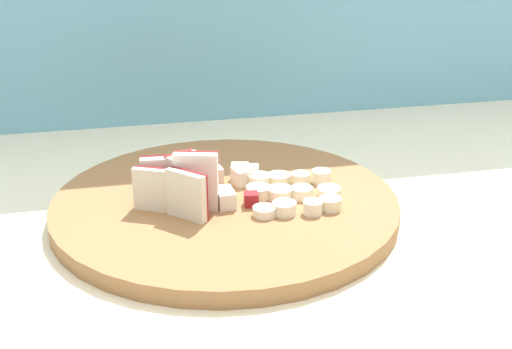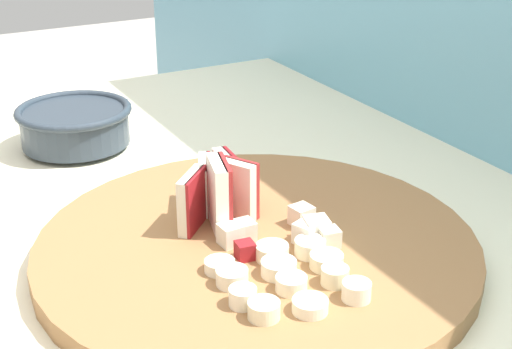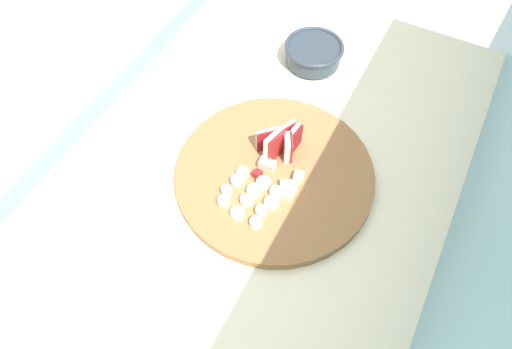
{
  "view_description": "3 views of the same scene",
  "coord_description": "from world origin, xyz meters",
  "px_view_note": "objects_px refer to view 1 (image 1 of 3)",
  "views": [
    {
      "loc": [
        -0.19,
        -0.67,
        1.27
      ],
      "look_at": [
        -0.03,
        0.03,
        0.97
      ],
      "focal_mm": 49.2,
      "sensor_mm": 36.0,
      "label": 1
    },
    {
      "loc": [
        0.46,
        -0.23,
        1.26
      ],
      "look_at": [
        -0.1,
        0.08,
        0.97
      ],
      "focal_mm": 52.94,
      "sensor_mm": 36.0,
      "label": 2
    },
    {
      "loc": [
        0.42,
        0.27,
        1.71
      ],
      "look_at": [
        -0.02,
        0.03,
        0.97
      ],
      "focal_mm": 33.02,
      "sensor_mm": 36.0,
      "label": 3
    }
  ],
  "objects_px": {
    "cutting_board": "(225,206)",
    "apple_wedge_fan": "(179,184)",
    "banana_slice_rows": "(291,192)",
    "apple_dice_pile": "(234,183)"
  },
  "relations": [
    {
      "from": "cutting_board",
      "to": "apple_wedge_fan",
      "type": "relative_size",
      "value": 4.21
    },
    {
      "from": "cutting_board",
      "to": "banana_slice_rows",
      "type": "xyz_separation_m",
      "value": [
        0.08,
        -0.01,
        0.02
      ]
    },
    {
      "from": "cutting_board",
      "to": "banana_slice_rows",
      "type": "height_order",
      "value": "banana_slice_rows"
    },
    {
      "from": "apple_dice_pile",
      "to": "apple_wedge_fan",
      "type": "bearing_deg",
      "value": -154.64
    },
    {
      "from": "apple_wedge_fan",
      "to": "apple_dice_pile",
      "type": "bearing_deg",
      "value": 25.36
    },
    {
      "from": "cutting_board",
      "to": "apple_wedge_fan",
      "type": "height_order",
      "value": "apple_wedge_fan"
    },
    {
      "from": "cutting_board",
      "to": "apple_dice_pile",
      "type": "relative_size",
      "value": 4.18
    },
    {
      "from": "apple_wedge_fan",
      "to": "banana_slice_rows",
      "type": "height_order",
      "value": "apple_wedge_fan"
    },
    {
      "from": "apple_dice_pile",
      "to": "cutting_board",
      "type": "bearing_deg",
      "value": -126.19
    },
    {
      "from": "apple_wedge_fan",
      "to": "apple_dice_pile",
      "type": "height_order",
      "value": "apple_wedge_fan"
    }
  ]
}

